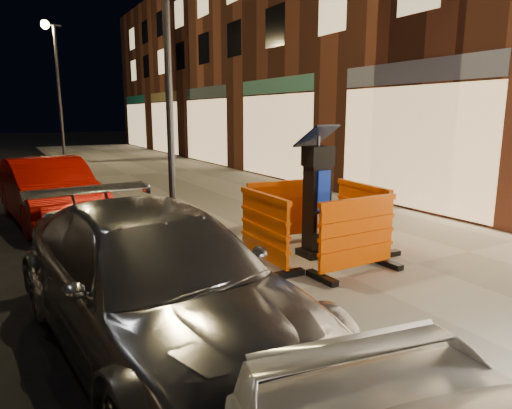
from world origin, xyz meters
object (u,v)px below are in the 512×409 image
car_silver (159,345)px  car_red (53,222)px  parking_kiosk (317,195)px  barrier_back (284,211)px  barrier_kerbside (264,230)px  barrier_bldgside (362,216)px  barrier_front (357,236)px

car_silver → car_red: 6.51m
parking_kiosk → barrier_back: size_ratio=1.40×
barrier_kerbside → car_silver: size_ratio=0.28×
barrier_back → parking_kiosk: bearing=-83.7°
parking_kiosk → barrier_bldgside: (0.95, 0.00, -0.43)m
parking_kiosk → barrier_front: 1.04m
barrier_bldgside → car_red: 6.78m
barrier_front → barrier_kerbside: (-0.95, 0.95, 0.00)m
parking_kiosk → barrier_front: (0.00, -0.95, -0.43)m
barrier_kerbside → car_red: (-2.43, 5.17, -0.69)m
parking_kiosk → barrier_back: (0.00, 0.95, -0.43)m
barrier_kerbside → barrier_bldgside: (1.90, 0.00, 0.00)m
parking_kiosk → barrier_front: bearing=-86.7°
barrier_back → car_red: barrier_back is taller
parking_kiosk → car_silver: bearing=-152.9°
parking_kiosk → car_silver: size_ratio=0.39×
barrier_kerbside → parking_kiosk: bearing=-88.7°
barrier_front → car_red: (-3.38, 6.12, -0.69)m
barrier_kerbside → barrier_front: bearing=-133.7°
barrier_bldgside → car_silver: size_ratio=0.28×
car_silver → car_red: (-0.38, 6.49, 0.00)m
barrier_front → barrier_back: 1.90m
parking_kiosk → barrier_back: 1.04m
parking_kiosk → barrier_kerbside: parking_kiosk is taller
barrier_front → barrier_back: same height
barrier_front → barrier_back: (0.00, 1.90, 0.00)m
barrier_kerbside → car_silver: 2.53m
barrier_front → barrier_kerbside: 1.34m
barrier_front → barrier_bldgside: bearing=43.3°
barrier_back → car_red: bearing=135.0°
car_silver → car_red: bearing=87.5°
parking_kiosk → barrier_back: bearing=93.3°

